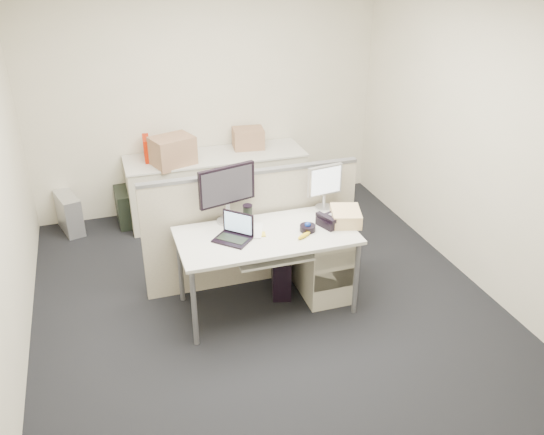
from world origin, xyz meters
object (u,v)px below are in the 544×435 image
object	(u,v)px
desk	(267,241)
monitor_main	(227,195)
laptop	(232,229)
desk_phone	(333,220)

from	to	relation	value
desk	monitor_main	size ratio (longest dim) A/B	2.89
laptop	desk_phone	bearing A→B (deg)	44.66
monitor_main	laptop	xyz separation A→B (m)	(-0.05, -0.34, -0.15)
desk	monitor_main	xyz separation A→B (m)	(-0.25, 0.32, 0.33)
monitor_main	laptop	distance (m)	0.38
laptop	desk_phone	distance (m)	0.90
monitor_main	desk_phone	world-z (taller)	monitor_main
desk	desk_phone	world-z (taller)	desk_phone
monitor_main	desk_phone	distance (m)	0.94
monitor_main	desk_phone	bearing A→B (deg)	-35.81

